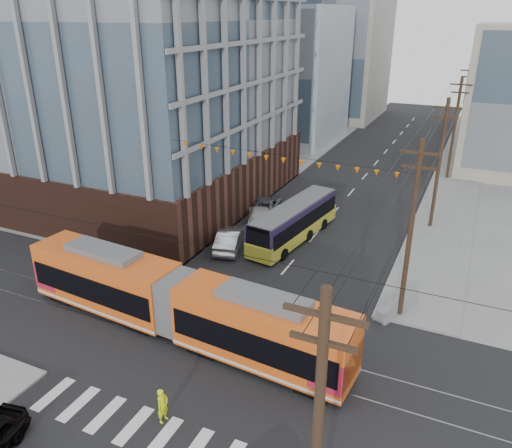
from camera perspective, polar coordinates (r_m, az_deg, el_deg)
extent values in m
plane|color=slate|center=(26.13, -8.15, -18.13)|extent=(160.00, 160.00, 0.00)
cube|color=#381E16|center=(51.51, -16.63, 19.04)|extent=(30.00, 25.00, 28.60)
cube|color=#8C99A5|center=(74.28, 2.17, 16.77)|extent=(18.00, 16.00, 18.00)
cube|color=gray|center=(92.03, 9.05, 18.35)|extent=(16.00, 18.00, 20.00)
cylinder|color=black|center=(73.18, 22.64, 12.21)|extent=(0.30, 0.30, 11.00)
imported|color=#B9BDC4|center=(38.93, -2.94, -1.71)|extent=(2.96, 5.24, 1.64)
imported|color=silver|center=(43.76, 0.49, 1.06)|extent=(3.77, 5.40, 1.45)
imported|color=#4E5058|center=(46.08, 1.20, 2.21)|extent=(3.54, 5.58, 1.43)
imported|color=#DDF50D|center=(24.13, -10.62, -19.72)|extent=(0.49, 0.68, 1.73)
cube|color=slate|center=(32.41, 15.91, -9.01)|extent=(2.35, 3.85, 0.77)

